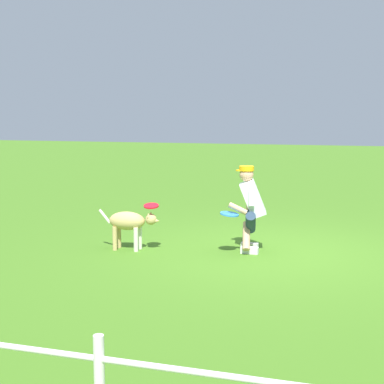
% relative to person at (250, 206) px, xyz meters
% --- Properties ---
extents(ground_plane, '(60.00, 60.00, 0.00)m').
position_rel_person_xyz_m(ground_plane, '(-0.32, -0.00, -0.70)').
color(ground_plane, '#43751F').
extents(person, '(0.55, 0.66, 1.29)m').
position_rel_person_xyz_m(person, '(0.00, 0.00, 0.00)').
color(person, silver).
rests_on(person, ground_plane).
extents(dog, '(0.99, 0.31, 0.61)m').
position_rel_person_xyz_m(dog, '(1.77, 0.44, -0.28)').
color(dog, tan).
rests_on(dog, ground_plane).
extents(frisbee_flying, '(0.23, 0.23, 0.07)m').
position_rel_person_xyz_m(frisbee_flying, '(1.43, 0.42, -0.00)').
color(frisbee_flying, red).
extents(frisbee_held, '(0.33, 0.33, 0.06)m').
position_rel_person_xyz_m(frisbee_held, '(0.25, 0.29, -0.09)').
color(frisbee_held, '#3284DD').
rests_on(frisbee_held, person).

